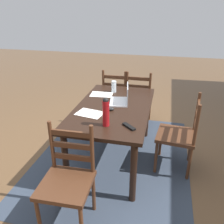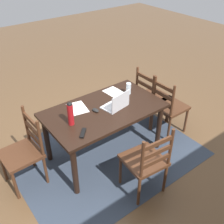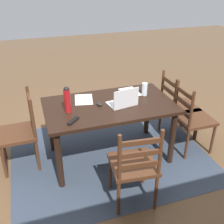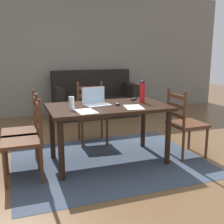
# 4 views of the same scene
# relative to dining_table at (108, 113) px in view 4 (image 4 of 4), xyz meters

# --- Properties ---
(ground_plane) EXTENTS (14.00, 14.00, 0.00)m
(ground_plane) POSITION_rel_dining_table_xyz_m (0.00, 0.00, -0.65)
(ground_plane) COLOR brown
(area_rug) EXTENTS (2.46, 1.94, 0.01)m
(area_rug) POSITION_rel_dining_table_xyz_m (0.00, 0.00, -0.65)
(area_rug) COLOR #333D4C
(area_rug) RESTS_ON ground
(wall_back) EXTENTS (8.00, 0.12, 2.70)m
(wall_back) POSITION_rel_dining_table_xyz_m (0.00, 3.09, 0.70)
(wall_back) COLOR slate
(wall_back) RESTS_ON ground
(dining_table) EXTENTS (1.52, 0.88, 0.75)m
(dining_table) POSITION_rel_dining_table_xyz_m (0.00, 0.00, 0.00)
(dining_table) COLOR black
(dining_table) RESTS_ON ground
(chair_left_near) EXTENTS (0.44, 0.44, 0.95)m
(chair_left_near) POSITION_rel_dining_table_xyz_m (-1.05, -0.18, -0.19)
(chair_left_near) COLOR #4C2B19
(chair_left_near) RESTS_ON ground
(chair_left_far) EXTENTS (0.44, 0.44, 0.95)m
(chair_left_far) POSITION_rel_dining_table_xyz_m (-1.05, 0.18, -0.19)
(chair_left_far) COLOR #4C2B19
(chair_left_far) RESTS_ON ground
(chair_far_head) EXTENTS (0.48, 0.48, 0.95)m
(chair_far_head) POSITION_rel_dining_table_xyz_m (0.00, 0.81, -0.19)
(chair_far_head) COLOR #4C2B19
(chair_far_head) RESTS_ON ground
(chair_right_near) EXTENTS (0.45, 0.45, 0.95)m
(chair_right_near) POSITION_rel_dining_table_xyz_m (1.05, -0.18, -0.19)
(chair_right_near) COLOR #4C2B19
(chair_right_near) RESTS_ON ground
(couch) EXTENTS (1.80, 0.80, 1.00)m
(couch) POSITION_rel_dining_table_xyz_m (0.56, 2.61, -0.30)
(couch) COLOR black
(couch) RESTS_ON ground
(laptop) EXTENTS (0.35, 0.27, 0.23)m
(laptop) POSITION_rel_dining_table_xyz_m (-0.15, 0.08, 0.16)
(laptop) COLOR silver
(laptop) RESTS_ON dining_table
(water_bottle) EXTENTS (0.07, 0.07, 0.30)m
(water_bottle) POSITION_rel_dining_table_xyz_m (0.49, 0.04, 0.25)
(water_bottle) COLOR #A81419
(water_bottle) RESTS_ON dining_table
(drinking_glass) EXTENTS (0.07, 0.07, 0.16)m
(drinking_glass) POSITION_rel_dining_table_xyz_m (-0.50, -0.11, 0.18)
(drinking_glass) COLOR silver
(drinking_glass) RESTS_ON dining_table
(computer_mouse) EXTENTS (0.07, 0.11, 0.03)m
(computer_mouse) POSITION_rel_dining_table_xyz_m (0.12, -0.02, 0.12)
(computer_mouse) COLOR black
(computer_mouse) RESTS_ON dining_table
(tv_remote) EXTENTS (0.15, 0.15, 0.02)m
(tv_remote) POSITION_rel_dining_table_xyz_m (0.48, 0.27, 0.11)
(tv_remote) COLOR black
(tv_remote) RESTS_ON dining_table
(paper_stack_left) EXTENTS (0.23, 0.31, 0.00)m
(paper_stack_left) POSITION_rel_dining_table_xyz_m (-0.36, -0.25, 0.10)
(paper_stack_left) COLOR white
(paper_stack_left) RESTS_ON dining_table
(paper_stack_right) EXTENTS (0.26, 0.33, 0.00)m
(paper_stack_right) POSITION_rel_dining_table_xyz_m (0.26, -0.21, 0.10)
(paper_stack_right) COLOR white
(paper_stack_right) RESTS_ON dining_table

